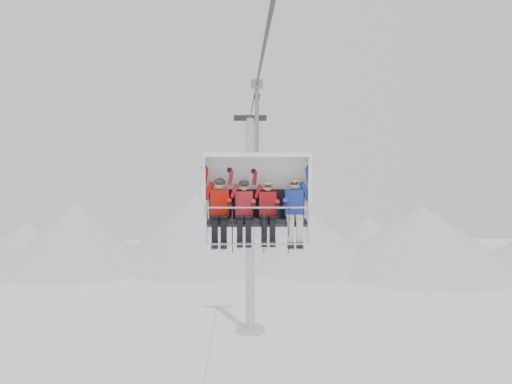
{
  "coord_description": "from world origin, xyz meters",
  "views": [
    {
      "loc": [
        -0.27,
        -17.17,
        11.91
      ],
      "look_at": [
        0.0,
        0.0,
        10.54
      ],
      "focal_mm": 45.0,
      "sensor_mm": 36.0,
      "label": 1
    }
  ],
  "objects_px": {
    "skier_center_right": "(268,209)",
    "chairlift_carrier": "(257,188)",
    "lift_tower_right": "(250,240)",
    "skier_center_left": "(244,209)",
    "skier_far_left": "(220,208)",
    "skier_far_right": "(294,208)"
  },
  "relations": [
    {
      "from": "lift_tower_right",
      "to": "skier_far_right",
      "type": "distance_m",
      "value": 23.92
    },
    {
      "from": "skier_center_left",
      "to": "skier_far_right",
      "type": "distance_m",
      "value": 1.24
    },
    {
      "from": "skier_center_right",
      "to": "chairlift_carrier",
      "type": "bearing_deg",
      "value": 130.76
    },
    {
      "from": "skier_center_left",
      "to": "skier_far_right",
      "type": "xyz_separation_m",
      "value": [
        1.24,
        0.01,
        0.02
      ]
    },
    {
      "from": "lift_tower_right",
      "to": "skier_center_left",
      "type": "distance_m",
      "value": 23.91
    },
    {
      "from": "skier_far_right",
      "to": "lift_tower_right",
      "type": "bearing_deg",
      "value": 92.24
    },
    {
      "from": "skier_center_left",
      "to": "skier_far_right",
      "type": "relative_size",
      "value": 0.95
    },
    {
      "from": "chairlift_carrier",
      "to": "skier_center_right",
      "type": "distance_m",
      "value": 0.66
    },
    {
      "from": "lift_tower_right",
      "to": "chairlift_carrier",
      "type": "xyz_separation_m",
      "value": [
        0.0,
        -23.18,
        4.96
      ]
    },
    {
      "from": "skier_far_left",
      "to": "skier_center_left",
      "type": "bearing_deg",
      "value": -0.55
    },
    {
      "from": "skier_far_left",
      "to": "skier_far_right",
      "type": "height_order",
      "value": "same"
    },
    {
      "from": "lift_tower_right",
      "to": "skier_center_right",
      "type": "distance_m",
      "value": 23.91
    },
    {
      "from": "chairlift_carrier",
      "to": "skier_center_right",
      "type": "bearing_deg",
      "value": -49.24
    },
    {
      "from": "skier_far_left",
      "to": "skier_far_right",
      "type": "relative_size",
      "value": 1.0
    },
    {
      "from": "lift_tower_right",
      "to": "skier_center_left",
      "type": "relative_size",
      "value": 7.91
    },
    {
      "from": "skier_center_right",
      "to": "skier_far_right",
      "type": "distance_m",
      "value": 0.65
    },
    {
      "from": "skier_far_right",
      "to": "skier_far_left",
      "type": "bearing_deg",
      "value": 180.0
    },
    {
      "from": "skier_far_left",
      "to": "skier_center_left",
      "type": "xyz_separation_m",
      "value": [
        0.6,
        -0.01,
        -0.02
      ]
    },
    {
      "from": "skier_far_left",
      "to": "skier_center_left",
      "type": "height_order",
      "value": "skier_far_left"
    },
    {
      "from": "skier_far_left",
      "to": "skier_center_right",
      "type": "relative_size",
      "value": 1.06
    },
    {
      "from": "lift_tower_right",
      "to": "skier_far_left",
      "type": "bearing_deg",
      "value": -92.24
    },
    {
      "from": "skier_far_right",
      "to": "skier_center_left",
      "type": "bearing_deg",
      "value": -179.74
    }
  ]
}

